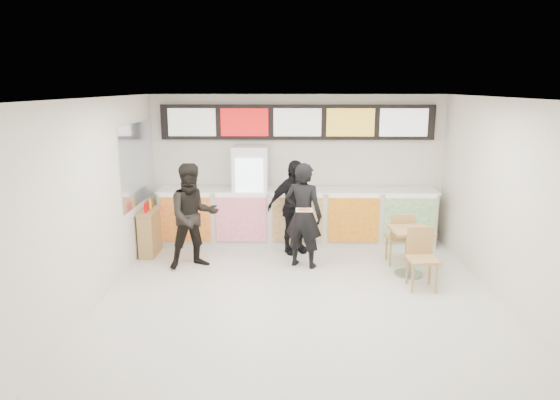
{
  "coord_description": "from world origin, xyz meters",
  "views": [
    {
      "loc": [
        -0.17,
        -6.71,
        3.16
      ],
      "look_at": [
        -0.31,
        1.2,
        1.35
      ],
      "focal_mm": 32.0,
      "sensor_mm": 36.0,
      "label": 1
    }
  ],
  "objects_px": {
    "drinks_fridge": "(251,195)",
    "customer_left": "(193,216)",
    "customer_mid": "(294,207)",
    "cafe_table": "(410,243)",
    "condiment_ledge": "(150,232)",
    "service_counter": "(297,216)",
    "customer_main": "(303,215)"
  },
  "relations": [
    {
      "from": "customer_left",
      "to": "cafe_table",
      "type": "xyz_separation_m",
      "value": [
        3.74,
        -0.34,
        -0.37
      ]
    },
    {
      "from": "cafe_table",
      "to": "condiment_ledge",
      "type": "bearing_deg",
      "value": 162.55
    },
    {
      "from": "customer_main",
      "to": "customer_mid",
      "type": "relative_size",
      "value": 1.04
    },
    {
      "from": "drinks_fridge",
      "to": "customer_mid",
      "type": "relative_size",
      "value": 1.11
    },
    {
      "from": "customer_left",
      "to": "cafe_table",
      "type": "relative_size",
      "value": 1.11
    },
    {
      "from": "customer_left",
      "to": "cafe_table",
      "type": "bearing_deg",
      "value": -29.32
    },
    {
      "from": "drinks_fridge",
      "to": "cafe_table",
      "type": "distance_m",
      "value": 3.34
    },
    {
      "from": "drinks_fridge",
      "to": "customer_mid",
      "type": "bearing_deg",
      "value": -32.96
    },
    {
      "from": "service_counter",
      "to": "customer_left",
      "type": "xyz_separation_m",
      "value": [
        -1.84,
        -1.38,
        0.36
      ]
    },
    {
      "from": "service_counter",
      "to": "condiment_ledge",
      "type": "distance_m",
      "value": 2.91
    },
    {
      "from": "service_counter",
      "to": "customer_main",
      "type": "xyz_separation_m",
      "value": [
        0.09,
        -1.31,
        0.37
      ]
    },
    {
      "from": "customer_mid",
      "to": "cafe_table",
      "type": "bearing_deg",
      "value": -54.4
    },
    {
      "from": "customer_mid",
      "to": "cafe_table",
      "type": "relative_size",
      "value": 1.07
    },
    {
      "from": "service_counter",
      "to": "drinks_fridge",
      "type": "bearing_deg",
      "value": 179.01
    },
    {
      "from": "customer_main",
      "to": "condiment_ledge",
      "type": "xyz_separation_m",
      "value": [
        -2.91,
        0.62,
        -0.5
      ]
    },
    {
      "from": "cafe_table",
      "to": "condiment_ledge",
      "type": "distance_m",
      "value": 4.82
    },
    {
      "from": "drinks_fridge",
      "to": "customer_left",
      "type": "bearing_deg",
      "value": -123.06
    },
    {
      "from": "customer_left",
      "to": "drinks_fridge",
      "type": "bearing_deg",
      "value": 32.75
    },
    {
      "from": "customer_main",
      "to": "customer_mid",
      "type": "bearing_deg",
      "value": -55.0
    },
    {
      "from": "drinks_fridge",
      "to": "cafe_table",
      "type": "relative_size",
      "value": 1.19
    },
    {
      "from": "customer_main",
      "to": "customer_left",
      "type": "relative_size",
      "value": 1.01
    },
    {
      "from": "customer_mid",
      "to": "cafe_table",
      "type": "xyz_separation_m",
      "value": [
        1.97,
        -1.17,
        -0.34
      ]
    },
    {
      "from": "customer_main",
      "to": "customer_mid",
      "type": "height_order",
      "value": "customer_main"
    },
    {
      "from": "customer_main",
      "to": "customer_left",
      "type": "height_order",
      "value": "customer_main"
    },
    {
      "from": "customer_main",
      "to": "cafe_table",
      "type": "relative_size",
      "value": 1.11
    },
    {
      "from": "service_counter",
      "to": "customer_left",
      "type": "bearing_deg",
      "value": -143.18
    },
    {
      "from": "drinks_fridge",
      "to": "condiment_ledge",
      "type": "bearing_deg",
      "value": -159.39
    },
    {
      "from": "service_counter",
      "to": "customer_main",
      "type": "bearing_deg",
      "value": -85.99
    },
    {
      "from": "customer_main",
      "to": "customer_left",
      "type": "distance_m",
      "value": 1.94
    },
    {
      "from": "customer_main",
      "to": "customer_mid",
      "type": "xyz_separation_m",
      "value": [
        -0.17,
        0.77,
        -0.03
      ]
    },
    {
      "from": "drinks_fridge",
      "to": "condiment_ledge",
      "type": "relative_size",
      "value": 1.94
    },
    {
      "from": "service_counter",
      "to": "condiment_ledge",
      "type": "relative_size",
      "value": 5.39
    }
  ]
}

